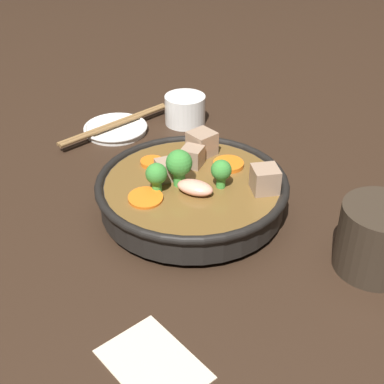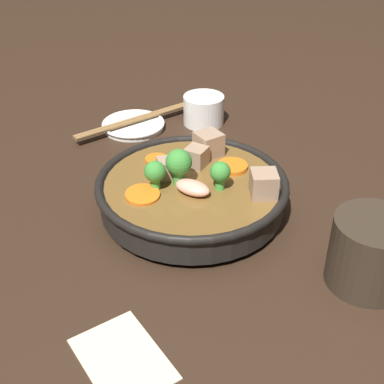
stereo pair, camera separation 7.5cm
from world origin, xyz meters
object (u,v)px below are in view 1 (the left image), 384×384
Objects in this scene: side_saucer at (116,129)px; dark_mug at (379,240)px; tea_cup at (185,109)px; chopsticks_pair at (115,124)px; stirfry_bowl at (192,190)px.

side_saucer is 0.95× the size of dark_mug.
side_saucer is 1.54× the size of tea_cup.
chopsticks_pair is (-0.09, -0.09, -0.01)m from tea_cup.
dark_mug is at bearing -0.60° from stirfry_bowl.
tea_cup is (-0.15, 0.25, -0.01)m from stirfry_bowl.
side_saucer is 0.51× the size of chopsticks_pair.
side_saucer is at bearing -135.35° from tea_cup.
chopsticks_pair is (-0.50, 0.16, -0.03)m from dark_mug.
side_saucer is at bearing 116.57° from chopsticks_pair.
stirfry_bowl is 0.29m from chopsticks_pair.
chopsticks_pair is at bearing 162.21° from dark_mug.
dark_mug is (0.40, -0.25, 0.02)m from tea_cup.
chopsticks_pair is at bearing 146.92° from stirfry_bowl.
tea_cup is 0.62× the size of dark_mug.
tea_cup is (0.09, 0.09, 0.02)m from side_saucer.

